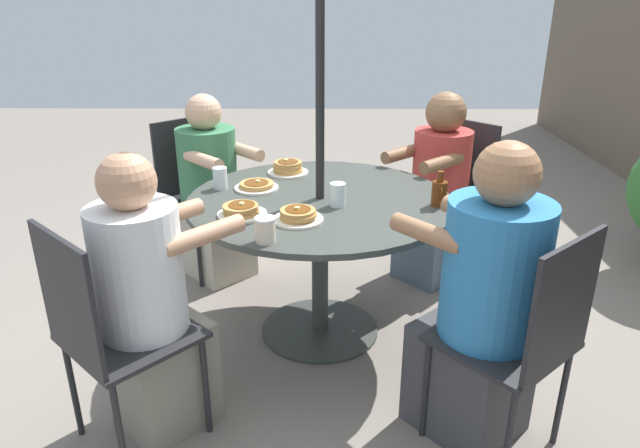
% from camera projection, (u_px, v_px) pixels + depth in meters
% --- Properties ---
extents(ground_plane, '(12.00, 12.00, 0.00)m').
position_uv_depth(ground_plane, '(320.00, 330.00, 2.96)').
color(ground_plane, gray).
extents(patio_table, '(1.26, 1.26, 0.73)m').
position_uv_depth(patio_table, '(320.00, 221.00, 2.73)').
color(patio_table, '#383D38').
rests_on(patio_table, ground).
extents(umbrella_pole, '(0.04, 0.04, 2.40)m').
position_uv_depth(umbrella_pole, '(320.00, 98.00, 2.51)').
color(umbrella_pole, black).
rests_on(umbrella_pole, ground).
extents(patio_chair_north, '(0.60, 0.60, 0.92)m').
position_uv_depth(patio_chair_north, '(525.00, 334.00, 1.99)').
color(patio_chair_north, '#232326').
rests_on(patio_chair_north, ground).
extents(diner_north, '(0.60, 0.59, 1.19)m').
position_uv_depth(diner_north, '(483.00, 311.00, 2.11)').
color(diner_north, '#3D3D42').
rests_on(diner_north, ground).
extents(patio_chair_east, '(0.60, 0.60, 0.92)m').
position_uv_depth(patio_chair_east, '(454.00, 188.00, 3.46)').
color(patio_chair_east, '#232326').
rests_on(patio_chair_east, ground).
extents(diner_east, '(0.56, 0.57, 1.12)m').
position_uv_depth(diner_east, '(436.00, 196.00, 3.35)').
color(diner_east, slate).
rests_on(diner_east, ground).
extents(patio_chair_south, '(0.60, 0.60, 0.92)m').
position_uv_depth(patio_chair_south, '(196.00, 186.00, 3.50)').
color(patio_chair_south, '#232326').
rests_on(patio_chair_south, ground).
extents(diner_south, '(0.56, 0.56, 1.10)m').
position_uv_depth(diner_south, '(212.00, 196.00, 3.39)').
color(diner_south, beige).
rests_on(diner_south, ground).
extents(patio_chair_west, '(0.60, 0.60, 0.92)m').
position_uv_depth(patio_chair_west, '(107.00, 328.00, 2.02)').
color(patio_chair_west, '#232326').
rests_on(patio_chair_west, ground).
extents(diner_west, '(0.58, 0.57, 1.14)m').
position_uv_depth(diner_west, '(150.00, 310.00, 2.14)').
color(diner_west, gray).
rests_on(diner_west, ground).
extents(pancake_plate_a, '(0.22, 0.22, 0.08)m').
position_uv_depth(pancake_plate_a, '(288.00, 168.00, 3.03)').
color(pancake_plate_a, silver).
rests_on(pancake_plate_a, patio_table).
extents(pancake_plate_b, '(0.22, 0.22, 0.04)m').
position_uv_depth(pancake_plate_b, '(256.00, 186.00, 2.80)').
color(pancake_plate_b, silver).
rests_on(pancake_plate_b, patio_table).
extents(pancake_plate_c, '(0.22, 0.22, 0.06)m').
position_uv_depth(pancake_plate_c, '(298.00, 216.00, 2.41)').
color(pancake_plate_c, silver).
rests_on(pancake_plate_c, patio_table).
extents(pancake_plate_d, '(0.22, 0.22, 0.06)m').
position_uv_depth(pancake_plate_d, '(241.00, 211.00, 2.47)').
color(pancake_plate_d, silver).
rests_on(pancake_plate_d, patio_table).
extents(syrup_bottle, '(0.09, 0.07, 0.16)m').
position_uv_depth(syrup_bottle, '(439.00, 192.00, 2.57)').
color(syrup_bottle, '#602D0F').
rests_on(syrup_bottle, patio_table).
extents(coffee_cup, '(0.08, 0.08, 0.10)m').
position_uv_depth(coffee_cup, '(265.00, 230.00, 2.20)').
color(coffee_cup, beige).
rests_on(coffee_cup, patio_table).
extents(drinking_glass_a, '(0.07, 0.07, 0.11)m').
position_uv_depth(drinking_glass_a, '(220.00, 178.00, 2.80)').
color(drinking_glass_a, silver).
rests_on(drinking_glass_a, patio_table).
extents(drinking_glass_b, '(0.07, 0.07, 0.11)m').
position_uv_depth(drinking_glass_b, '(338.00, 195.00, 2.57)').
color(drinking_glass_b, silver).
rests_on(drinking_glass_b, patio_table).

